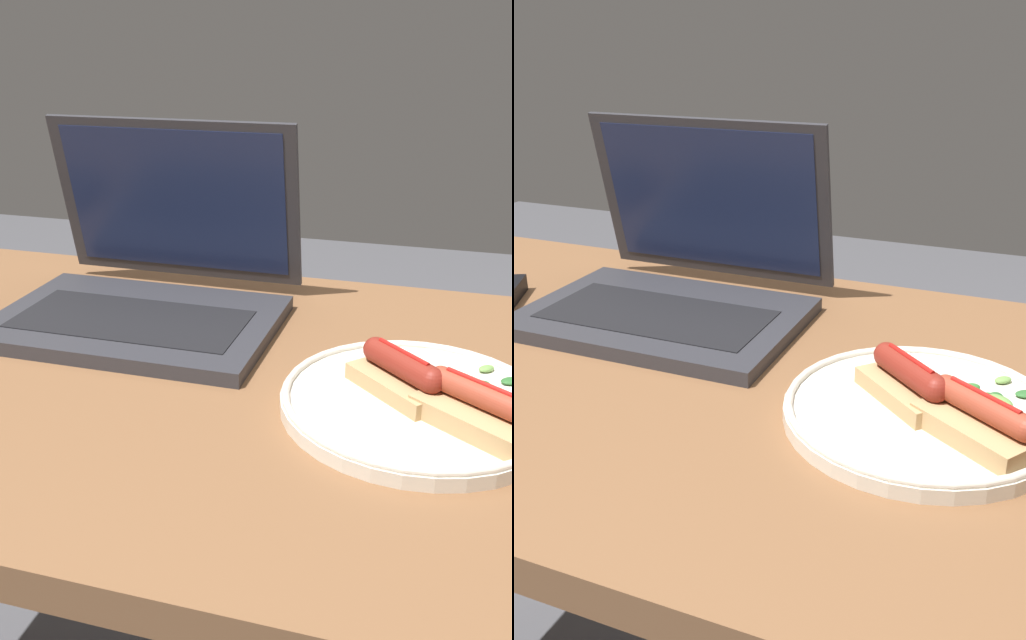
# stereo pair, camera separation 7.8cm
# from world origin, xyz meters

# --- Properties ---
(desk) EXTENTS (1.37, 0.68, 0.71)m
(desk) POSITION_xyz_m (0.00, 0.00, 0.62)
(desk) COLOR brown
(desk) RESTS_ON ground_plane
(laptop) EXTENTS (0.35, 0.30, 0.25)m
(laptop) POSITION_xyz_m (-0.15, 0.13, 0.76)
(laptop) COLOR #2D2D33
(laptop) RESTS_ON desk
(plate) EXTENTS (0.27, 0.27, 0.02)m
(plate) POSITION_xyz_m (0.21, -0.03, 0.72)
(plate) COLOR silver
(plate) RESTS_ON desk
(sausage_toast_left) EXTENTS (0.13, 0.12, 0.05)m
(sausage_toast_left) POSITION_xyz_m (0.27, -0.07, 0.74)
(sausage_toast_left) COLOR tan
(sausage_toast_left) RESTS_ON plate
(sausage_toast_middle) EXTENTS (0.12, 0.12, 0.05)m
(sausage_toast_middle) POSITION_xyz_m (0.19, -0.02, 0.75)
(sausage_toast_middle) COLOR tan
(sausage_toast_middle) RESTS_ON plate
(salad_pile) EXTENTS (0.08, 0.08, 0.01)m
(salad_pile) POSITION_xyz_m (0.28, 0.01, 0.73)
(salad_pile) COLOR #709E4C
(salad_pile) RESTS_ON plate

